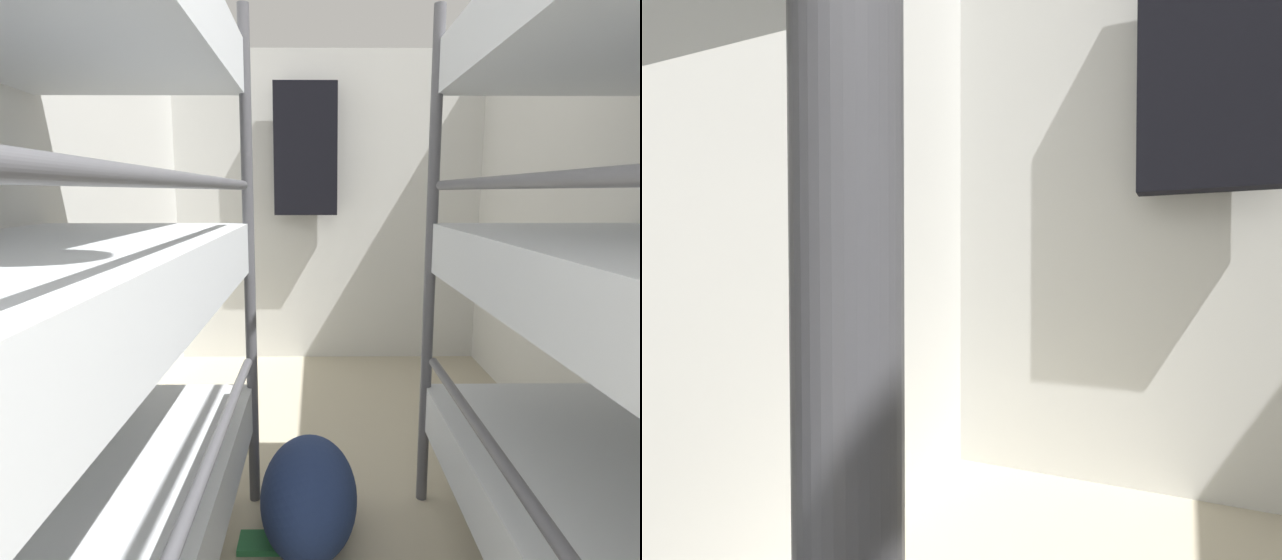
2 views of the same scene
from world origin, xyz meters
The scene contains 4 objects.
wall_back centered at (0.00, 4.14, 1.12)m, with size 2.35×0.06×2.25m.
duffel_bag centered at (-0.12, 2.06, 0.18)m, with size 0.35×0.60×0.35m.
floor_book centered at (-0.29, 2.02, 0.01)m, with size 0.17×0.11×0.02m.
hanging_coat centered at (-0.16, 3.99, 1.55)m, with size 0.44×0.12×0.90m.
Camera 1 is at (-0.09, 0.41, 1.26)m, focal length 28.00 mm.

